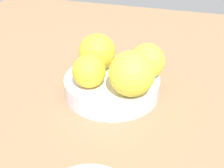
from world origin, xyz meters
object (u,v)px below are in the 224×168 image
Objects in this scene: orange_in_bowl_2 at (89,71)px; orange_in_bowl_3 at (147,61)px; orange_in_bowl_0 at (97,52)px; orange_in_bowl_1 at (132,74)px; fruit_bowl at (112,86)px.

orange_in_bowl_3 reaches higher than orange_in_bowl_2.
orange_in_bowl_1 reaches higher than orange_in_bowl_0.
orange_in_bowl_2 is 0.92× the size of orange_in_bowl_3.
orange_in_bowl_1 is 1.21× the size of orange_in_bowl_3.
fruit_bowl is 2.29× the size of orange_in_bowl_1.
orange_in_bowl_2 is at bearing -85.64° from orange_in_bowl_0.
orange_in_bowl_3 is (1.69, 6.99, -0.75)cm from orange_in_bowl_1.
orange_in_bowl_0 is 10.76cm from orange_in_bowl_3.
orange_in_bowl_3 is (10.74, -0.58, -0.32)cm from orange_in_bowl_0.
orange_in_bowl_0 is 11.81cm from orange_in_bowl_1.
orange_in_bowl_0 is 7.14cm from orange_in_bowl_2.
fruit_bowl is 2.77× the size of orange_in_bowl_3.
orange_in_bowl_3 is at bearing 32.54° from orange_in_bowl_2.
orange_in_bowl_0 is at bearing 94.36° from orange_in_bowl_2.
orange_in_bowl_1 is (9.05, -7.57, 0.43)cm from orange_in_bowl_0.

